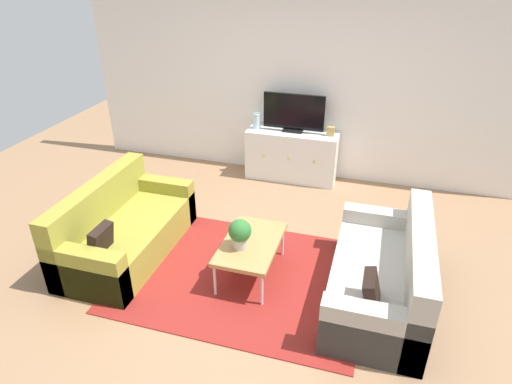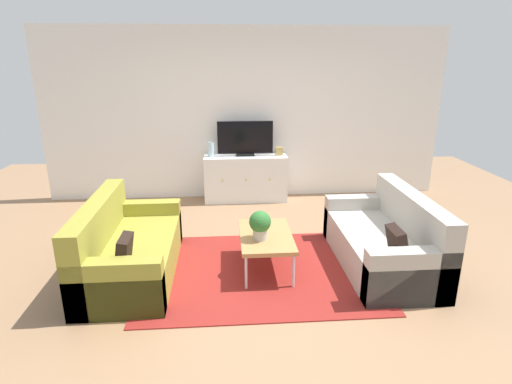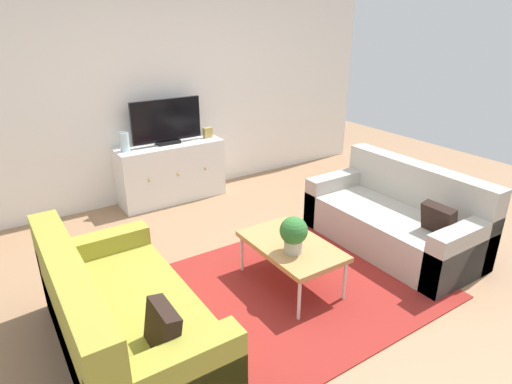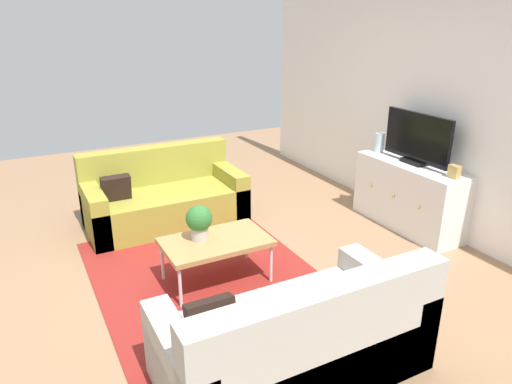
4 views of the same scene
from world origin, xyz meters
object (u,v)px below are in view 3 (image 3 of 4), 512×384
potted_plant (293,233)px  mantel_clock (208,133)px  couch_left_side (116,323)px  glass_vase (125,142)px  flat_screen_tv (167,122)px  tv_console (171,172)px  coffee_table (291,247)px  couch_right_side (398,220)px

potted_plant → mantel_clock: 2.54m
couch_left_side → mantel_clock: bearing=50.5°
potted_plant → glass_vase: 2.55m
flat_screen_tv → mantel_clock: (0.54, -0.02, -0.21)m
couch_left_side → tv_console: 2.77m
tv_console → coffee_table: bearing=-87.7°
flat_screen_tv → mantel_clock: 0.58m
coffee_table → mantel_clock: size_ratio=7.07×
tv_console → couch_right_side: bearing=-58.4°
coffee_table → mantel_clock: mantel_clock is taller
flat_screen_tv → mantel_clock: flat_screen_tv is taller
tv_console → flat_screen_tv: (0.00, 0.02, 0.64)m
couch_left_side → coffee_table: size_ratio=1.88×
tv_console → mantel_clock: mantel_clock is taller
potted_plant → couch_left_side: bearing=176.0°
mantel_clock → glass_vase: bearing=180.0°
couch_left_side → mantel_clock: (1.96, 2.37, 0.53)m
coffee_table → mantel_clock: bearing=79.3°
potted_plant → glass_vase: size_ratio=1.40×
coffee_table → tv_console: (-0.10, 2.36, -0.01)m
couch_right_side → potted_plant: bearing=-176.0°
potted_plant → couch_right_side: bearing=4.0°
potted_plant → tv_console: size_ratio=0.24×
glass_vase → mantel_clock: bearing=0.0°
couch_right_side → tv_console: couch_right_side is taller
couch_left_side → couch_right_side: same height
coffee_table → glass_vase: (-0.64, 2.36, 0.47)m
coffee_table → couch_right_side: bearing=-0.7°
couch_right_side → potted_plant: 1.48m
mantel_clock → tv_console: bearing=-180.0°
couch_left_side → mantel_clock: 3.12m
potted_plant → flat_screen_tv: flat_screen_tv is taller
potted_plant → glass_vase: bearing=102.7°
couch_right_side → coffee_table: couch_right_side is taller
coffee_table → mantel_clock: 2.44m
tv_console → glass_vase: (-0.54, 0.00, 0.48)m
coffee_table → glass_vase: glass_vase is taller
couch_right_side → tv_console: bearing=121.6°
couch_right_side → mantel_clock: mantel_clock is taller
tv_console → glass_vase: glass_vase is taller
couch_right_side → glass_vase: size_ratio=7.76×
couch_left_side → glass_vase: 2.60m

